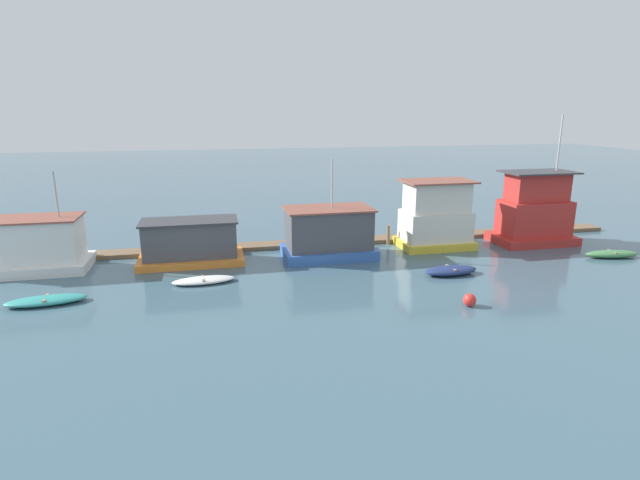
{
  "coord_description": "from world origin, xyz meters",
  "views": [
    {
      "loc": [
        -7.14,
        -33.66,
        10.22
      ],
      "look_at": [
        0.0,
        -1.0,
        1.4
      ],
      "focal_mm": 28.0,
      "sensor_mm": 36.0,
      "label": 1
    }
  ],
  "objects_px": {
    "dinghy_teal": "(46,300)",
    "mooring_post_near_right": "(388,235)",
    "houseboat_orange": "(191,243)",
    "dinghy_green": "(612,254)",
    "houseboat_white": "(37,246)",
    "houseboat_red": "(534,212)",
    "dinghy_white": "(203,280)",
    "buoy_red": "(470,300)",
    "houseboat_yellow": "(436,217)",
    "dinghy_navy": "(451,270)",
    "houseboat_blue": "(328,234)"
  },
  "relations": [
    {
      "from": "dinghy_white",
      "to": "buoy_red",
      "type": "bearing_deg",
      "value": -25.97
    },
    {
      "from": "houseboat_orange",
      "to": "dinghy_teal",
      "type": "bearing_deg",
      "value": -140.63
    },
    {
      "from": "dinghy_navy",
      "to": "buoy_red",
      "type": "height_order",
      "value": "buoy_red"
    },
    {
      "from": "houseboat_red",
      "to": "dinghy_teal",
      "type": "distance_m",
      "value": 34.07
    },
    {
      "from": "houseboat_white",
      "to": "houseboat_orange",
      "type": "xyz_separation_m",
      "value": [
        9.6,
        -0.34,
        -0.24
      ]
    },
    {
      "from": "houseboat_white",
      "to": "dinghy_teal",
      "type": "height_order",
      "value": "houseboat_white"
    },
    {
      "from": "houseboat_red",
      "to": "dinghy_navy",
      "type": "height_order",
      "value": "houseboat_red"
    },
    {
      "from": "houseboat_blue",
      "to": "houseboat_orange",
      "type": "bearing_deg",
      "value": 176.38
    },
    {
      "from": "dinghy_white",
      "to": "houseboat_blue",
      "type": "bearing_deg",
      "value": 24.02
    },
    {
      "from": "houseboat_white",
      "to": "houseboat_yellow",
      "type": "distance_m",
      "value": 27.59
    },
    {
      "from": "houseboat_yellow",
      "to": "dinghy_navy",
      "type": "xyz_separation_m",
      "value": [
        -1.81,
        -6.38,
        -2.06
      ]
    },
    {
      "from": "dinghy_teal",
      "to": "dinghy_white",
      "type": "distance_m",
      "value": 8.42
    },
    {
      "from": "houseboat_orange",
      "to": "dinghy_navy",
      "type": "relative_size",
      "value": 1.96
    },
    {
      "from": "houseboat_orange",
      "to": "houseboat_yellow",
      "type": "height_order",
      "value": "houseboat_yellow"
    },
    {
      "from": "dinghy_white",
      "to": "mooring_post_near_right",
      "type": "relative_size",
      "value": 2.5
    },
    {
      "from": "dinghy_teal",
      "to": "dinghy_navy",
      "type": "bearing_deg",
      "value": -0.18
    },
    {
      "from": "dinghy_navy",
      "to": "buoy_red",
      "type": "xyz_separation_m",
      "value": [
        -1.45,
        -5.06,
        0.08
      ]
    },
    {
      "from": "houseboat_white",
      "to": "houseboat_orange",
      "type": "distance_m",
      "value": 9.6
    },
    {
      "from": "dinghy_white",
      "to": "buoy_red",
      "type": "distance_m",
      "value": 15.48
    },
    {
      "from": "houseboat_white",
      "to": "dinghy_navy",
      "type": "bearing_deg",
      "value": -14.21
    },
    {
      "from": "houseboat_blue",
      "to": "dinghy_green",
      "type": "xyz_separation_m",
      "value": [
        19.59,
        -4.56,
        -1.43
      ]
    },
    {
      "from": "houseboat_orange",
      "to": "buoy_red",
      "type": "height_order",
      "value": "houseboat_orange"
    },
    {
      "from": "dinghy_navy",
      "to": "dinghy_green",
      "type": "xyz_separation_m",
      "value": [
        12.9,
        1.02,
        -0.01
      ]
    },
    {
      "from": "dinghy_white",
      "to": "mooring_post_near_right",
      "type": "distance_m",
      "value": 15.25
    },
    {
      "from": "dinghy_teal",
      "to": "mooring_post_near_right",
      "type": "xyz_separation_m",
      "value": [
        22.24,
        7.72,
        0.54
      ]
    },
    {
      "from": "dinghy_white",
      "to": "mooring_post_near_right",
      "type": "bearing_deg",
      "value": 23.48
    },
    {
      "from": "houseboat_orange",
      "to": "dinghy_green",
      "type": "xyz_separation_m",
      "value": [
        29.08,
        -5.16,
        -1.14
      ]
    },
    {
      "from": "dinghy_green",
      "to": "houseboat_white",
      "type": "bearing_deg",
      "value": 171.9
    },
    {
      "from": "houseboat_orange",
      "to": "houseboat_white",
      "type": "bearing_deg",
      "value": 177.96
    },
    {
      "from": "houseboat_red",
      "to": "dinghy_white",
      "type": "bearing_deg",
      "value": -170.54
    },
    {
      "from": "houseboat_red",
      "to": "dinghy_white",
      "type": "relative_size",
      "value": 2.59
    },
    {
      "from": "dinghy_teal",
      "to": "dinghy_navy",
      "type": "xyz_separation_m",
      "value": [
        23.63,
        -0.07,
        0.06
      ]
    },
    {
      "from": "houseboat_orange",
      "to": "houseboat_red",
      "type": "bearing_deg",
      "value": -0.58
    },
    {
      "from": "dinghy_white",
      "to": "dinghy_green",
      "type": "xyz_separation_m",
      "value": [
        28.27,
        -0.69,
        0.08
      ]
    },
    {
      "from": "houseboat_yellow",
      "to": "dinghy_green",
      "type": "distance_m",
      "value": 12.49
    },
    {
      "from": "houseboat_blue",
      "to": "dinghy_teal",
      "type": "distance_m",
      "value": 17.88
    },
    {
      "from": "dinghy_teal",
      "to": "buoy_red",
      "type": "relative_size",
      "value": 6.01
    },
    {
      "from": "houseboat_blue",
      "to": "dinghy_teal",
      "type": "xyz_separation_m",
      "value": [
        -16.94,
        -5.51,
        -1.47
      ]
    },
    {
      "from": "dinghy_teal",
      "to": "dinghy_navy",
      "type": "height_order",
      "value": "dinghy_navy"
    },
    {
      "from": "dinghy_teal",
      "to": "buoy_red",
      "type": "bearing_deg",
      "value": -13.04
    },
    {
      "from": "houseboat_orange",
      "to": "dinghy_white",
      "type": "relative_size",
      "value": 1.85
    },
    {
      "from": "houseboat_orange",
      "to": "dinghy_navy",
      "type": "bearing_deg",
      "value": -20.92
    },
    {
      "from": "houseboat_blue",
      "to": "mooring_post_near_right",
      "type": "relative_size",
      "value": 4.57
    },
    {
      "from": "houseboat_red",
      "to": "dinghy_green",
      "type": "bearing_deg",
      "value": -58.15
    },
    {
      "from": "houseboat_red",
      "to": "dinghy_navy",
      "type": "xyz_separation_m",
      "value": [
        -9.86,
        -5.92,
        -2.14
      ]
    },
    {
      "from": "dinghy_green",
      "to": "buoy_red",
      "type": "relative_size",
      "value": 5.63
    },
    {
      "from": "houseboat_blue",
      "to": "dinghy_green",
      "type": "relative_size",
      "value": 1.76
    },
    {
      "from": "dinghy_white",
      "to": "dinghy_navy",
      "type": "bearing_deg",
      "value": -6.37
    },
    {
      "from": "houseboat_blue",
      "to": "buoy_red",
      "type": "xyz_separation_m",
      "value": [
        5.24,
        -10.65,
        -1.34
      ]
    },
    {
      "from": "houseboat_white",
      "to": "dinghy_green",
      "type": "xyz_separation_m",
      "value": [
        38.68,
        -5.5,
        -1.38
      ]
    }
  ]
}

